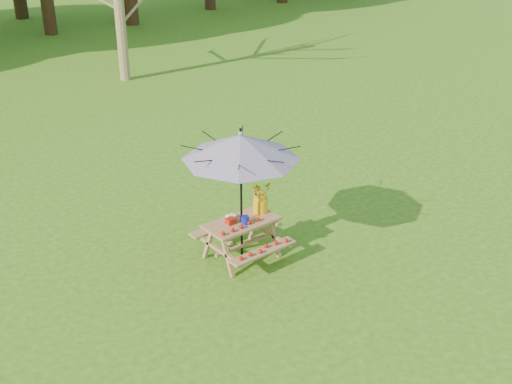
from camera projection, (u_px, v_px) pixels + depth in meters
picnic_table at (242, 240)px, 10.44m from camera, size 1.20×1.32×0.67m
patio_umbrella at (241, 147)px, 9.75m from camera, size 2.00×2.00×2.25m
produce_bins at (237, 220)px, 10.23m from camera, size 0.32×0.39×0.13m
tomatoes_row at (241, 226)px, 10.07m from camera, size 0.77×0.13×0.07m
flower_bucket at (260, 196)px, 10.47m from camera, size 0.34×0.30×0.54m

